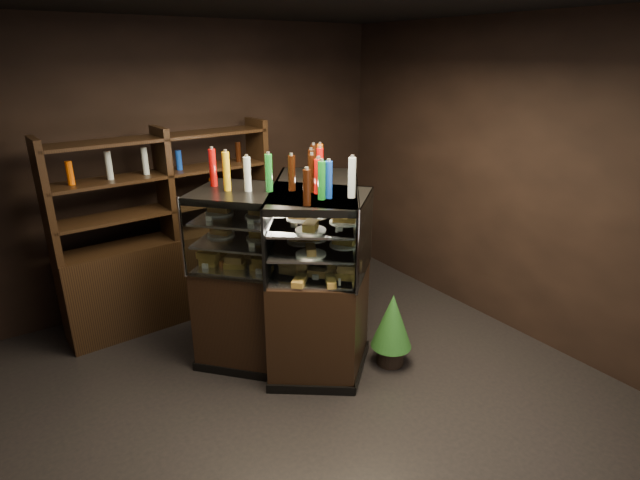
# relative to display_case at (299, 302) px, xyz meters

# --- Properties ---
(ground) EXTENTS (5.00, 5.00, 0.00)m
(ground) POSITION_rel_display_case_xyz_m (-0.44, -0.68, -0.53)
(ground) COLOR black
(ground) RESTS_ON ground
(room_shell) EXTENTS (5.02, 5.02, 3.01)m
(room_shell) POSITION_rel_display_case_xyz_m (-0.44, -0.68, 1.41)
(room_shell) COLOR black
(room_shell) RESTS_ON ground
(display_case) EXTENTS (1.86, 1.62, 1.60)m
(display_case) POSITION_rel_display_case_xyz_m (0.00, 0.00, 0.00)
(display_case) COLOR black
(display_case) RESTS_ON ground
(food_display) EXTENTS (1.36, 1.16, 0.49)m
(food_display) POSITION_rel_display_case_xyz_m (0.00, -0.00, 0.67)
(food_display) COLOR gold
(food_display) RESTS_ON display_case
(bottles_top) EXTENTS (1.18, 1.03, 0.30)m
(bottles_top) POSITION_rel_display_case_xyz_m (-0.00, 0.00, 1.20)
(bottles_top) COLOR yellow
(bottles_top) RESTS_ON display_case
(potted_conifer) EXTENTS (0.36, 0.36, 0.78)m
(potted_conifer) POSITION_rel_display_case_xyz_m (0.60, -0.60, -0.08)
(potted_conifer) COLOR black
(potted_conifer) RESTS_ON ground
(back_shelving) EXTENTS (2.21, 0.57, 2.00)m
(back_shelving) POSITION_rel_display_case_xyz_m (-0.70, 1.37, 0.08)
(back_shelving) COLOR black
(back_shelving) RESTS_ON ground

